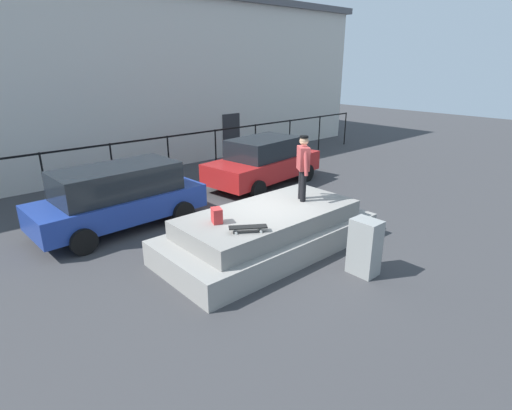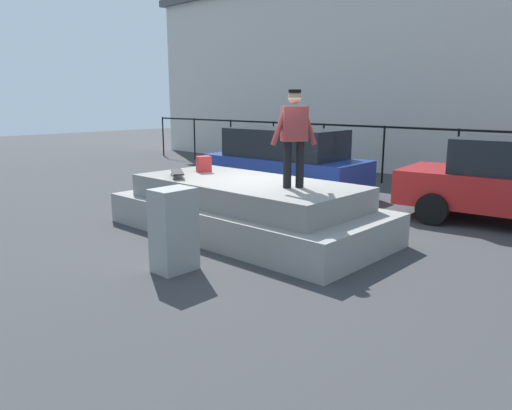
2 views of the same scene
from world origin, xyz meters
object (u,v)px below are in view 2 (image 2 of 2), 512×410
object	(u,v)px
skateboarder	(294,133)
utility_box	(174,230)
skateboard	(177,172)
car_blue_hatchback_near	(284,159)
backpack	(204,164)

from	to	relation	value
skateboarder	utility_box	xyz separation A→B (m)	(-0.44, -2.21, -1.32)
utility_box	skateboarder	bearing A→B (deg)	78.39
skateboarder	skateboard	distance (m)	2.56
skateboarder	car_blue_hatchback_near	world-z (taller)	skateboarder
skateboard	backpack	size ratio (longest dim) A/B	2.33
skateboard	car_blue_hatchback_near	world-z (taller)	car_blue_hatchback_near
car_blue_hatchback_near	utility_box	distance (m)	6.50
skateboard	skateboarder	bearing A→B (deg)	15.39
backpack	skateboarder	bearing A→B (deg)	107.62
skateboard	utility_box	distance (m)	2.51
utility_box	car_blue_hatchback_near	bearing A→B (deg)	115.02
car_blue_hatchback_near	utility_box	xyz separation A→B (m)	(2.79, -5.87, -0.30)
backpack	skateboard	bearing A→B (deg)	34.07
skateboard	backpack	bearing A→B (deg)	102.23
skateboarder	backpack	distance (m)	2.63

